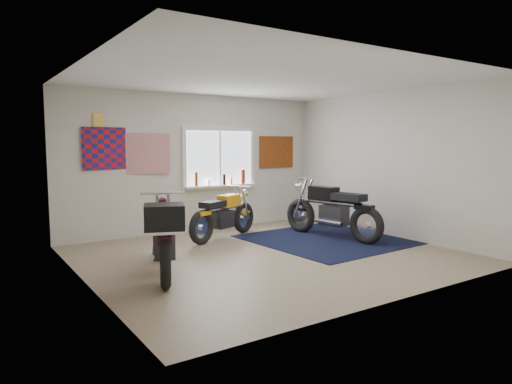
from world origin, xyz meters
TOP-DOWN VIEW (x-y plane):
  - ground at (0.00, 0.00)m, footprint 5.50×5.50m
  - room_shell at (0.00, 0.00)m, footprint 5.50×5.50m
  - navy_rug at (1.54, 0.35)m, footprint 2.62×2.72m
  - window_assembly at (0.50, 2.47)m, footprint 1.66×0.17m
  - oil_bottles at (0.59, 2.40)m, footprint 1.17×0.09m
  - flag_display at (-1.90, 2.48)m, footprint 1.60×0.10m
  - triumph_poster at (1.95, 2.48)m, footprint 0.90×0.03m
  - yellow_triumph at (0.04, 1.50)m, footprint 1.77×0.87m
  - black_chrome_bike at (1.72, 0.42)m, footprint 0.69×2.16m
  - maroon_tourer at (-1.81, -0.20)m, footprint 1.06×2.01m

SIDE VIEW (x-z plane):
  - ground at x=0.00m, z-range 0.00..0.00m
  - navy_rug at x=1.54m, z-range 0.00..0.01m
  - yellow_triumph at x=0.04m, z-range -0.06..0.88m
  - black_chrome_bike at x=1.72m, z-range -0.07..1.05m
  - maroon_tourer at x=-1.81m, z-range 0.02..1.07m
  - oil_bottles at x=0.59m, z-range 0.88..1.18m
  - window_assembly at x=0.50m, z-range 0.74..2.00m
  - triumph_poster at x=1.95m, z-range 1.20..1.90m
  - room_shell at x=0.00m, z-range -1.11..4.39m
  - flag_display at x=-1.90m, z-range 1.56..2.73m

